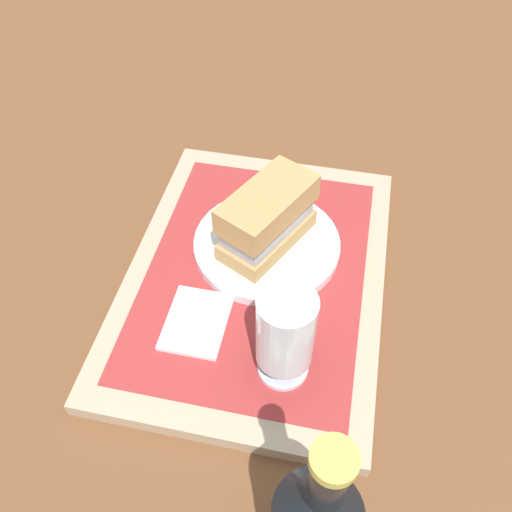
# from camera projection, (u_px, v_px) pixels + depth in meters

# --- Properties ---
(ground_plane) EXTENTS (3.00, 3.00, 0.00)m
(ground_plane) POSITION_uv_depth(u_px,v_px,m) (256.00, 281.00, 0.70)
(ground_plane) COLOR brown
(tray) EXTENTS (0.44, 0.32, 0.02)m
(tray) POSITION_uv_depth(u_px,v_px,m) (256.00, 276.00, 0.69)
(tray) COLOR tan
(tray) RESTS_ON ground_plane
(placemat) EXTENTS (0.38, 0.27, 0.00)m
(placemat) POSITION_uv_depth(u_px,v_px,m) (256.00, 271.00, 0.68)
(placemat) COLOR #9E2D2D
(placemat) RESTS_ON tray
(plate) EXTENTS (0.19, 0.19, 0.01)m
(plate) POSITION_uv_depth(u_px,v_px,m) (267.00, 245.00, 0.70)
(plate) COLOR white
(plate) RESTS_ON placemat
(sandwich) EXTENTS (0.14, 0.12, 0.08)m
(sandwich) POSITION_uv_depth(u_px,v_px,m) (266.00, 219.00, 0.66)
(sandwich) COLOR tan
(sandwich) RESTS_ON plate
(beer_glass) EXTENTS (0.06, 0.06, 0.12)m
(beer_glass) POSITION_uv_depth(u_px,v_px,m) (285.00, 335.00, 0.54)
(beer_glass) COLOR silver
(beer_glass) RESTS_ON placemat
(napkin_folded) EXTENTS (0.09, 0.07, 0.01)m
(napkin_folded) POSITION_uv_depth(u_px,v_px,m) (197.00, 322.00, 0.63)
(napkin_folded) COLOR white
(napkin_folded) RESTS_ON placemat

